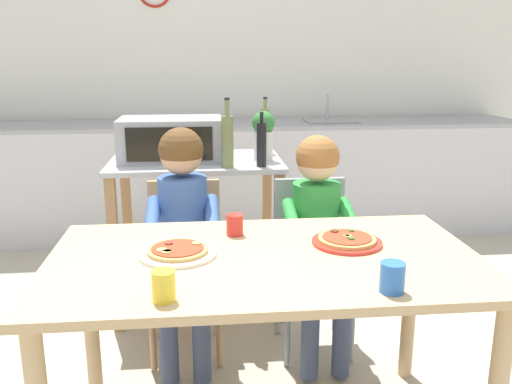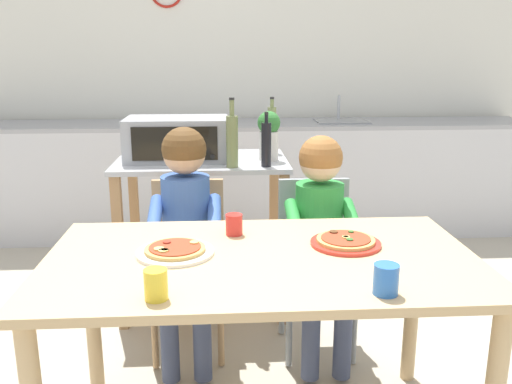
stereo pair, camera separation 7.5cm
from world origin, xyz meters
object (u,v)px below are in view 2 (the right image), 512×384
object	(u,v)px
toaster_oven	(177,139)
dining_table	(262,281)
potted_herb_plant	(269,134)
pizza_plate_red_rimmed	(346,242)
bottle_slim_sauce	(272,129)
drinking_cup_blue	(386,279)
drinking_cup_yellow	(156,284)
dining_chair_left	(188,253)
drinking_cup_red	(234,225)
pizza_plate_white	(175,251)
kitchen_island_cart	(203,210)
child_in_blue_striped_shirt	(185,217)
dining_chair_right	(315,252)
bottle_squat_spirits	(266,144)
child_in_green_shirt	(321,221)
bottle_clear_vinegar	(232,140)

from	to	relation	value
toaster_oven	dining_table	size ratio (longest dim) A/B	0.37
potted_herb_plant	pizza_plate_red_rimmed	bearing A→B (deg)	-79.28
bottle_slim_sauce	potted_herb_plant	size ratio (longest dim) A/B	1.21
drinking_cup_blue	drinking_cup_yellow	world-z (taller)	same
bottle_slim_sauce	dining_chair_left	bearing A→B (deg)	-125.59
bottle_slim_sauce	drinking_cup_red	distance (m)	1.16
pizza_plate_white	pizza_plate_red_rimmed	world-z (taller)	same
kitchen_island_cart	drinking_cup_blue	distance (m)	1.60
dining_table	drinking_cup_yellow	distance (m)	0.47
bottle_slim_sauce	drinking_cup_blue	size ratio (longest dim) A/B	3.52
dining_table	pizza_plate_red_rimmed	world-z (taller)	pizza_plate_red_rimmed
child_in_blue_striped_shirt	pizza_plate_white	size ratio (longest dim) A/B	3.99
bottle_slim_sauce	dining_table	world-z (taller)	bottle_slim_sauce
potted_herb_plant	drinking_cup_yellow	distance (m)	1.50
child_in_blue_striped_shirt	drinking_cup_blue	xyz separation A→B (m)	(0.63, -0.92, 0.08)
pizza_plate_white	potted_herb_plant	bearing A→B (deg)	68.59
dining_chair_right	drinking_cup_red	bearing A→B (deg)	-131.41
dining_table	pizza_plate_white	distance (m)	0.32
dining_chair_right	drinking_cup_blue	world-z (taller)	drinking_cup_blue
potted_herb_plant	dining_table	world-z (taller)	potted_herb_plant
child_in_blue_striped_shirt	bottle_squat_spirits	bearing A→B (deg)	42.04
toaster_oven	pizza_plate_white	distance (m)	1.15
toaster_oven	bottle_squat_spirits	bearing A→B (deg)	-25.15
pizza_plate_red_rimmed	potted_herb_plant	bearing A→B (deg)	100.72
kitchen_island_cart	drinking_cup_yellow	size ratio (longest dim) A/B	10.26
dining_chair_left	child_in_blue_striped_shirt	world-z (taller)	child_in_blue_striped_shirt
child_in_green_shirt	pizza_plate_red_rimmed	distance (m)	0.48
bottle_slim_sauce	drinking_cup_yellow	xyz separation A→B (m)	(-0.48, -1.66, -0.21)
drinking_cup_blue	drinking_cup_yellow	xyz separation A→B (m)	(-0.66, 0.01, -0.00)
child_in_blue_striped_shirt	child_in_green_shirt	xyz separation A→B (m)	(0.61, -0.02, -0.02)
bottle_squat_spirits	pizza_plate_red_rimmed	size ratio (longest dim) A/B	1.08
toaster_oven	drinking_cup_blue	world-z (taller)	toaster_oven
drinking_cup_red	dining_chair_right	bearing A→B (deg)	48.59
dining_chair_left	child_in_green_shirt	world-z (taller)	child_in_green_shirt
dining_chair_right	bottle_squat_spirits	bearing A→B (deg)	130.12
drinking_cup_blue	dining_table	bearing A→B (deg)	135.98
bottle_slim_sauce	child_in_blue_striped_shirt	bearing A→B (deg)	-121.21
dining_chair_left	pizza_plate_white	xyz separation A→B (m)	(-0.00, -0.67, 0.27)
pizza_plate_white	drinking_cup_yellow	bearing A→B (deg)	-93.86
bottle_clear_vinegar	dining_chair_left	world-z (taller)	bottle_clear_vinegar
toaster_oven	pizza_plate_white	world-z (taller)	toaster_oven
kitchen_island_cart	dining_chair_left	distance (m)	0.46
dining_chair_right	drinking_cup_yellow	world-z (taller)	drinking_cup_yellow
toaster_oven	drinking_cup_red	bearing A→B (deg)	-73.29
kitchen_island_cart	drinking_cup_blue	bearing A→B (deg)	-68.85
dining_chair_left	child_in_blue_striped_shirt	bearing A→B (deg)	-90.00
kitchen_island_cart	drinking_cup_blue	world-z (taller)	kitchen_island_cart
dining_chair_right	drinking_cup_blue	distance (m)	1.05
bottle_squat_spirits	dining_chair_left	distance (m)	0.67
child_in_blue_striped_shirt	drinking_cup_yellow	size ratio (longest dim) A/B	12.01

